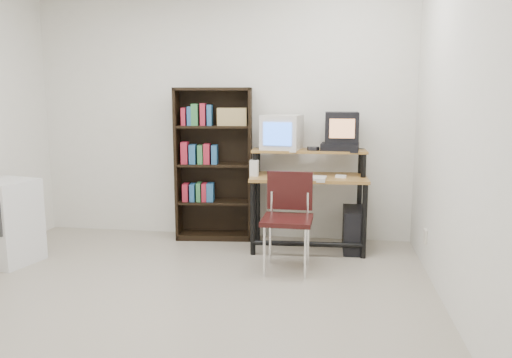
# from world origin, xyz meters

# --- Properties ---
(floor) EXTENTS (4.00, 4.00, 0.01)m
(floor) POSITION_xyz_m (0.00, 0.00, -0.01)
(floor) COLOR #A99F8C
(floor) RESTS_ON ground
(back_wall) EXTENTS (4.00, 0.01, 2.60)m
(back_wall) POSITION_xyz_m (0.00, 2.00, 1.30)
(back_wall) COLOR silver
(back_wall) RESTS_ON floor
(right_wall) EXTENTS (0.01, 4.00, 2.60)m
(right_wall) POSITION_xyz_m (2.00, 0.00, 1.30)
(right_wall) COLOR silver
(right_wall) RESTS_ON floor
(computer_desk) EXTENTS (1.15, 0.61, 0.98)m
(computer_desk) POSITION_xyz_m (0.95, 1.62, 0.68)
(computer_desk) COLOR olive
(computer_desk) RESTS_ON floor
(crt_monitor) EXTENTS (0.42, 0.42, 0.35)m
(crt_monitor) POSITION_xyz_m (0.67, 1.73, 1.14)
(crt_monitor) COLOR beige
(crt_monitor) RESTS_ON computer_desk
(vcr) EXTENTS (0.38, 0.29, 0.08)m
(vcr) POSITION_xyz_m (1.24, 1.70, 1.01)
(vcr) COLOR black
(vcr) RESTS_ON computer_desk
(crt_tv) EXTENTS (0.32, 0.33, 0.30)m
(crt_tv) POSITION_xyz_m (1.26, 1.74, 1.20)
(crt_tv) COLOR black
(crt_tv) RESTS_ON vcr
(cd_spindle) EXTENTS (0.14, 0.14, 0.05)m
(cd_spindle) POSITION_xyz_m (0.99, 1.64, 0.99)
(cd_spindle) COLOR #26262B
(cd_spindle) RESTS_ON computer_desk
(keyboard) EXTENTS (0.48, 0.24, 0.03)m
(keyboard) POSITION_xyz_m (0.88, 1.44, 0.74)
(keyboard) COLOR beige
(keyboard) RESTS_ON computer_desk
(mousepad) EXTENTS (0.25, 0.22, 0.01)m
(mousepad) POSITION_xyz_m (1.24, 1.54, 0.72)
(mousepad) COLOR black
(mousepad) RESTS_ON computer_desk
(mouse) EXTENTS (0.11, 0.08, 0.03)m
(mouse) POSITION_xyz_m (1.26, 1.55, 0.74)
(mouse) COLOR white
(mouse) RESTS_ON mousepad
(desk_speaker) EXTENTS (0.08, 0.08, 0.17)m
(desk_speaker) POSITION_xyz_m (0.43, 1.52, 0.80)
(desk_speaker) COLOR beige
(desk_speaker) RESTS_ON computer_desk
(pc_tower) EXTENTS (0.20, 0.45, 0.42)m
(pc_tower) POSITION_xyz_m (1.40, 1.61, 0.21)
(pc_tower) COLOR black
(pc_tower) RESTS_ON floor
(school_chair) EXTENTS (0.43, 0.43, 0.85)m
(school_chair) POSITION_xyz_m (0.80, 1.01, 0.52)
(school_chair) COLOR black
(school_chair) RESTS_ON floor
(bookshelf) EXTENTS (0.82, 0.35, 1.59)m
(bookshelf) POSITION_xyz_m (-0.05, 1.85, 0.82)
(bookshelf) COLOR black
(bookshelf) RESTS_ON floor
(mini_fridge) EXTENTS (0.54, 0.55, 0.76)m
(mini_fridge) POSITION_xyz_m (-1.72, 0.78, 0.38)
(mini_fridge) COLOR silver
(mini_fridge) RESTS_ON floor
(wall_outlet) EXTENTS (0.02, 0.08, 0.12)m
(wall_outlet) POSITION_xyz_m (1.99, 1.15, 0.30)
(wall_outlet) COLOR beige
(wall_outlet) RESTS_ON right_wall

